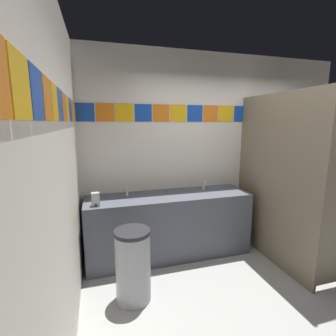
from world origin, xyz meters
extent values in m
plane|color=#9E9E99|center=(0.00, 0.00, 0.00)|extent=(8.81, 8.81, 0.00)
cube|color=silver|center=(0.00, 1.54, 1.40)|extent=(4.00, 0.08, 2.81)
cube|color=#1947B7|center=(-1.88, 1.49, 1.95)|extent=(0.23, 0.01, 0.23)
cube|color=orange|center=(-1.63, 1.49, 1.95)|extent=(0.23, 0.01, 0.23)
cube|color=yellow|center=(-1.38, 1.49, 1.95)|extent=(0.23, 0.01, 0.23)
cube|color=#1947B7|center=(-1.13, 1.49, 1.95)|extent=(0.23, 0.01, 0.23)
cube|color=orange|center=(-0.88, 1.49, 1.95)|extent=(0.23, 0.01, 0.23)
cube|color=yellow|center=(-0.63, 1.49, 1.95)|extent=(0.23, 0.01, 0.23)
cube|color=#1947B7|center=(-0.38, 1.49, 1.95)|extent=(0.23, 0.01, 0.23)
cube|color=orange|center=(-0.13, 1.49, 1.95)|extent=(0.23, 0.01, 0.23)
cube|color=yellow|center=(0.13, 1.49, 1.95)|extent=(0.23, 0.01, 0.23)
cube|color=#1947B7|center=(0.38, 1.49, 1.95)|extent=(0.23, 0.01, 0.23)
cube|color=orange|center=(0.63, 1.49, 1.95)|extent=(0.23, 0.01, 0.23)
cube|color=yellow|center=(0.88, 1.49, 1.95)|extent=(0.23, 0.01, 0.23)
cube|color=#1947B7|center=(1.13, 1.49, 1.95)|extent=(0.23, 0.01, 0.23)
cube|color=orange|center=(1.38, 1.49, 1.95)|extent=(0.23, 0.01, 0.23)
cube|color=yellow|center=(1.63, 1.49, 1.95)|extent=(0.23, 0.01, 0.23)
cube|color=#1947B7|center=(1.88, 1.49, 1.95)|extent=(0.23, 0.01, 0.23)
cube|color=silver|center=(-2.04, 0.00, 1.40)|extent=(0.08, 3.00, 2.81)
cube|color=yellow|center=(-2.00, -0.87, 1.95)|extent=(0.01, 0.23, 0.23)
cube|color=#1947B7|center=(-2.00, -0.62, 1.95)|extent=(0.01, 0.23, 0.23)
cube|color=orange|center=(-2.00, -0.37, 1.95)|extent=(0.01, 0.23, 0.23)
cube|color=yellow|center=(-2.00, -0.12, 1.95)|extent=(0.01, 0.23, 0.23)
cube|color=#1947B7|center=(-2.00, 0.12, 1.95)|extent=(0.01, 0.23, 0.23)
cube|color=orange|center=(-2.00, 0.37, 1.95)|extent=(0.01, 0.23, 0.23)
cube|color=yellow|center=(-2.00, 0.62, 1.95)|extent=(0.01, 0.23, 0.23)
cube|color=#1947B7|center=(-2.00, 0.87, 1.95)|extent=(0.01, 0.23, 0.23)
cube|color=orange|center=(-2.00, 1.12, 1.95)|extent=(0.01, 0.23, 0.23)
cube|color=yellow|center=(-2.00, 1.37, 1.95)|extent=(0.01, 0.23, 0.23)
cube|color=#4C515B|center=(-0.85, 1.19, 0.43)|extent=(2.21, 0.61, 0.87)
cube|color=#4C515B|center=(-0.85, 1.48, 0.83)|extent=(2.21, 0.03, 0.08)
cylinder|color=silver|center=(-1.40, 1.16, 0.81)|extent=(0.34, 0.34, 0.10)
cylinder|color=silver|center=(-0.30, 1.16, 0.81)|extent=(0.34, 0.34, 0.10)
cylinder|color=silver|center=(-1.40, 1.30, 0.89)|extent=(0.04, 0.04, 0.05)
cylinder|color=silver|center=(-1.40, 1.25, 0.96)|extent=(0.02, 0.06, 0.09)
cylinder|color=silver|center=(-0.30, 1.30, 0.89)|extent=(0.04, 0.04, 0.05)
cylinder|color=silver|center=(-0.30, 1.25, 0.96)|extent=(0.02, 0.06, 0.09)
cube|color=#B7BABF|center=(-1.80, 1.01, 0.95)|extent=(0.09, 0.07, 0.16)
cylinder|color=black|center=(-1.80, 0.96, 0.89)|extent=(0.02, 0.02, 0.03)
cube|color=#726651|center=(0.43, 0.73, 1.10)|extent=(0.04, 1.53, 2.19)
cylinder|color=silver|center=(0.45, -0.02, 1.21)|extent=(0.02, 0.02, 0.10)
cylinder|color=white|center=(1.01, 1.05, 0.20)|extent=(0.38, 0.38, 0.40)
torus|color=white|center=(1.01, 1.05, 0.42)|extent=(0.39, 0.39, 0.05)
cube|color=white|center=(1.01, 1.26, 0.57)|extent=(0.34, 0.17, 0.34)
cylinder|color=#999EA3|center=(-1.46, 0.44, 0.36)|extent=(0.36, 0.36, 0.73)
cylinder|color=#262628|center=(-1.46, 0.44, 0.75)|extent=(0.37, 0.37, 0.04)
camera|label=1|loc=(-1.75, -1.87, 1.83)|focal=26.34mm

